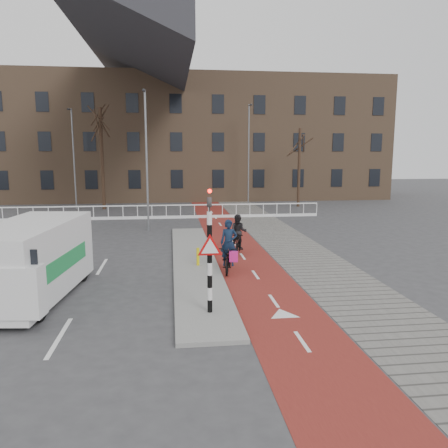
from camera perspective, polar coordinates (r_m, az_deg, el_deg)
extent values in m
plane|color=#38383A|center=(14.65, -0.19, -9.00)|extent=(120.00, 120.00, 0.00)
cube|color=maroon|center=(24.46, 0.55, -1.55)|extent=(2.50, 60.00, 0.01)
cube|color=slate|center=(24.97, 6.93, -1.39)|extent=(3.00, 60.00, 0.01)
cube|color=gray|center=(18.41, -3.83, -5.01)|extent=(1.80, 16.00, 0.12)
cylinder|color=black|center=(12.25, -1.88, -5.08)|extent=(0.14, 0.14, 2.88)
imported|color=black|center=(11.92, -1.93, 3.52)|extent=(0.13, 0.16, 0.80)
cylinder|color=#FF0C05|center=(11.77, -1.88, 4.32)|extent=(0.11, 0.02, 0.11)
cylinder|color=yellow|center=(17.61, -3.42, -4.27)|extent=(0.12, 0.12, 0.71)
imported|color=black|center=(17.05, 0.62, -4.53)|extent=(1.08, 2.07, 1.04)
imported|color=#101F36|center=(16.91, 0.63, -2.47)|extent=(0.73, 0.56, 1.80)
cube|color=#D51E82|center=(16.50, 1.26, -4.27)|extent=(0.36, 0.27, 0.39)
imported|color=black|center=(20.00, 1.89, -2.51)|extent=(0.93, 1.74, 1.01)
imported|color=black|center=(19.90, 1.90, -1.02)|extent=(0.91, 0.79, 1.58)
cube|color=silver|center=(15.08, -24.02, -4.16)|extent=(2.90, 5.87, 2.26)
cube|color=#1F8F47|center=(14.81, -19.76, -4.54)|extent=(0.44, 3.60, 0.55)
cylinder|color=black|center=(13.25, -23.24, -9.97)|extent=(0.37, 0.82, 0.79)
cylinder|color=black|center=(17.38, -24.21, -5.54)|extent=(0.37, 0.82, 0.79)
cylinder|color=black|center=(16.70, -18.14, -5.76)|extent=(0.37, 0.82, 0.79)
cube|color=silver|center=(31.22, -13.09, 2.32)|extent=(28.00, 0.08, 0.08)
cube|color=silver|center=(31.33, -13.03, 0.78)|extent=(28.00, 0.10, 0.20)
cube|color=#7F6047|center=(45.86, -8.80, 10.92)|extent=(46.00, 10.00, 12.00)
cylinder|color=black|center=(37.21, -15.64, 8.18)|extent=(0.28, 0.28, 8.22)
cylinder|color=black|center=(38.19, 9.78, 7.24)|extent=(0.24, 0.24, 6.67)
cylinder|color=slate|center=(26.11, -10.06, 7.97)|extent=(0.12, 0.12, 8.13)
cylinder|color=slate|center=(38.03, -19.01, 7.95)|extent=(0.12, 0.12, 8.11)
cylinder|color=slate|center=(39.26, 3.23, 8.96)|extent=(0.12, 0.12, 8.79)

